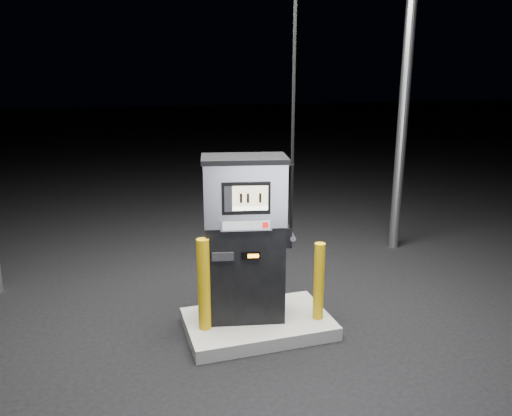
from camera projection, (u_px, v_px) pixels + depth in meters
name	position (u px, v px, depth m)	size (l,w,h in m)	color
ground	(258.00, 330.00, 5.63)	(80.00, 80.00, 0.00)	black
pump_island	(258.00, 324.00, 5.61)	(1.60, 1.00, 0.15)	slate
fuel_dispenser	(245.00, 237.00, 5.40)	(1.05, 0.71, 3.77)	black
bollard_left	(204.00, 285.00, 5.23)	(0.13, 0.13, 1.01)	#C3960A
bollard_right	(319.00, 281.00, 5.47)	(0.12, 0.12, 0.88)	#C3960A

